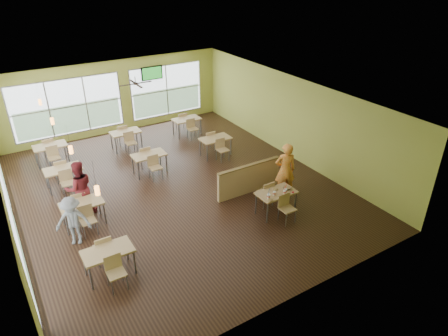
{
  "coord_description": "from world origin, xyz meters",
  "views": [
    {
      "loc": [
        -4.79,
        -10.98,
        7.05
      ],
      "look_at": [
        1.16,
        -1.32,
        1.05
      ],
      "focal_mm": 32.0,
      "sensor_mm": 36.0,
      "label": 1
    }
  ],
  "objects": [
    {
      "name": "tv_backwall",
      "position": [
        1.8,
        5.9,
        2.45
      ],
      "size": [
        1.0,
        0.07,
        0.6
      ],
      "color": "black",
      "rests_on": "wall_back"
    },
    {
      "name": "cup_yellow",
      "position": [
        1.83,
        -3.11,
        0.82
      ],
      "size": [
        0.09,
        0.09,
        0.34
      ],
      "color": "white",
      "rests_on": "main_table"
    },
    {
      "name": "room",
      "position": [
        0.0,
        0.0,
        1.6
      ],
      "size": [
        12.0,
        12.04,
        3.2
      ],
      "color": "black",
      "rests_on": "ground"
    },
    {
      "name": "patron_grey",
      "position": [
        -3.62,
        -1.27,
        0.73
      ],
      "size": [
        1.08,
        0.87,
        1.46
      ],
      "primitive_type": "imported",
      "rotation": [
        0.0,
        0.0,
        -0.41
      ],
      "color": "slate",
      "rests_on": "floor"
    },
    {
      "name": "window_bays",
      "position": [
        -2.65,
        3.08,
        1.48
      ],
      "size": [
        9.24,
        10.24,
        2.38
      ],
      "color": "white",
      "rests_on": "room"
    },
    {
      "name": "wrapper_mid",
      "position": [
        2.06,
        -2.88,
        0.77
      ],
      "size": [
        0.19,
        0.17,
        0.04
      ],
      "primitive_type": "ellipsoid",
      "rotation": [
        0.0,
        0.0,
        -0.08
      ],
      "color": "#987B4A",
      "rests_on": "main_table"
    },
    {
      "name": "patron_maroon",
      "position": [
        -3.08,
        0.14,
        0.88
      ],
      "size": [
        0.87,
        0.68,
        1.76
      ],
      "primitive_type": "imported",
      "rotation": [
        0.0,
        0.0,
        3.13
      ],
      "color": "maroon",
      "rests_on": "floor"
    },
    {
      "name": "half_wall_divider",
      "position": [
        2.0,
        -1.55,
        0.52
      ],
      "size": [
        2.4,
        0.14,
        1.04
      ],
      "color": "tan",
      "rests_on": "floor"
    },
    {
      "name": "cup_red_near",
      "position": [
        2.14,
        -3.21,
        0.81
      ],
      "size": [
        0.08,
        0.08,
        0.3
      ],
      "color": "white",
      "rests_on": "main_table"
    },
    {
      "name": "pendant_lights",
      "position": [
        -3.2,
        0.68,
        2.45
      ],
      "size": [
        0.11,
        7.31,
        0.86
      ],
      "color": "#2D2119",
      "rests_on": "ceiling"
    },
    {
      "name": "man_plaid",
      "position": [
        2.88,
        -2.32,
        0.94
      ],
      "size": [
        0.8,
        0.67,
        1.89
      ],
      "primitive_type": "imported",
      "rotation": [
        0.0,
        0.0,
        2.78
      ],
      "color": "orange",
      "rests_on": "floor"
    },
    {
      "name": "wrapper_right",
      "position": [
        2.18,
        -3.22,
        0.77
      ],
      "size": [
        0.16,
        0.15,
        0.03
      ],
      "primitive_type": "ellipsoid",
      "rotation": [
        0.0,
        0.0,
        0.16
      ],
      "color": "#987B4A",
      "rests_on": "main_table"
    },
    {
      "name": "main_table",
      "position": [
        2.0,
        -3.0,
        0.63
      ],
      "size": [
        1.22,
        1.52,
        0.87
      ],
      "color": "tan",
      "rests_on": "floor"
    },
    {
      "name": "dining_tables",
      "position": [
        -1.05,
        1.71,
        0.63
      ],
      "size": [
        6.92,
        8.72,
        0.87
      ],
      "color": "tan",
      "rests_on": "floor"
    },
    {
      "name": "ceiling_fan",
      "position": [
        -0.0,
        3.0,
        2.95
      ],
      "size": [
        1.25,
        1.25,
        0.29
      ],
      "color": "#2D2119",
      "rests_on": "ceiling"
    },
    {
      "name": "ketchup_cup",
      "position": [
        2.41,
        -3.29,
        0.76
      ],
      "size": [
        0.06,
        0.06,
        0.03
      ],
      "primitive_type": "cylinder",
      "color": "#AA0F22",
      "rests_on": "main_table"
    },
    {
      "name": "cup_blue",
      "position": [
        1.58,
        -3.16,
        0.82
      ],
      "size": [
        0.1,
        0.1,
        0.37
      ],
      "color": "white",
      "rests_on": "main_table"
    },
    {
      "name": "wrapper_left",
      "position": [
        1.54,
        -3.29,
        0.77
      ],
      "size": [
        0.19,
        0.18,
        0.04
      ],
      "primitive_type": "ellipsoid",
      "rotation": [
        0.0,
        0.0,
        -0.14
      ],
      "color": "#987B4A",
      "rests_on": "main_table"
    },
    {
      "name": "food_basket",
      "position": [
        2.4,
        -3.02,
        0.78
      ],
      "size": [
        0.26,
        0.26,
        0.06
      ],
      "color": "black",
      "rests_on": "main_table"
    },
    {
      "name": "cup_red_far",
      "position": [
        2.21,
        -3.17,
        0.82
      ],
      "size": [
        0.1,
        0.1,
        0.36
      ],
      "color": "white",
      "rests_on": "main_table"
    }
  ]
}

